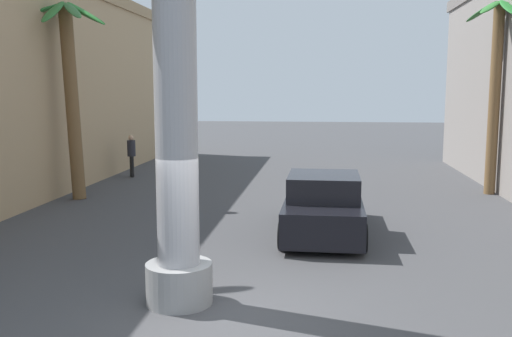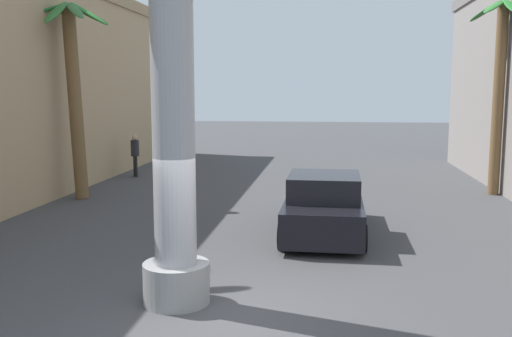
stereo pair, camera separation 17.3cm
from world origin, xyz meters
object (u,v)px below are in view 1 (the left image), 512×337
Objects in this scene: pedestrian_far_left at (131,152)px; palm_tree_mid_right at (496,81)px; palm_tree_mid_left at (70,80)px; car_lead at (323,206)px.

palm_tree_mid_right is at bearing -9.75° from pedestrian_far_left.
palm_tree_mid_left is 3.68× the size of pedestrian_far_left.
car_lead is 0.71× the size of palm_tree_mid_right.
palm_tree_mid_left is (-14.04, -2.54, 0.02)m from palm_tree_mid_right.
palm_tree_mid_right is 14.25m from pedestrian_far_left.
palm_tree_mid_right reaches higher than palm_tree_mid_left.
pedestrian_far_left is at bearing 86.64° from palm_tree_mid_left.
car_lead is 9.13m from palm_tree_mid_right.
palm_tree_mid_left is at bearing -169.74° from palm_tree_mid_right.
palm_tree_mid_right reaches higher than pedestrian_far_left.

